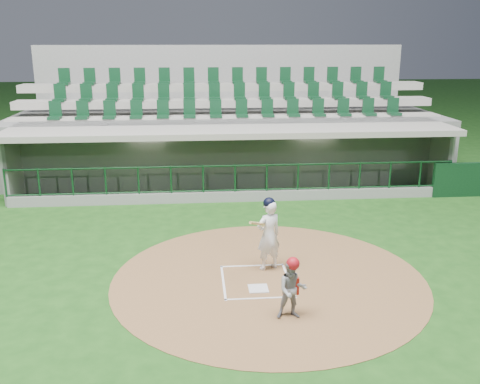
# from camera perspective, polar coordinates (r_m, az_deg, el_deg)

# --- Properties ---
(ground) EXTENTS (120.00, 120.00, 0.00)m
(ground) POSITION_cam_1_polar(r_m,az_deg,el_deg) (12.64, 1.58, -8.94)
(ground) COLOR #174213
(ground) RESTS_ON ground
(dirt_circle) EXTENTS (7.20, 7.20, 0.01)m
(dirt_circle) POSITION_cam_1_polar(r_m,az_deg,el_deg) (12.49, 3.07, -9.24)
(dirt_circle) COLOR brown
(dirt_circle) RESTS_ON ground
(home_plate) EXTENTS (0.43, 0.43, 0.02)m
(home_plate) POSITION_cam_1_polar(r_m,az_deg,el_deg) (12.00, 1.96, -10.25)
(home_plate) COLOR silver
(home_plate) RESTS_ON dirt_circle
(batter_box_chalk) EXTENTS (1.55, 1.80, 0.01)m
(batter_box_chalk) POSITION_cam_1_polar(r_m,az_deg,el_deg) (12.36, 1.74, -9.45)
(batter_box_chalk) COLOR white
(batter_box_chalk) RESTS_ON ground
(dugout_structure) EXTENTS (16.40, 3.70, 3.00)m
(dugout_structure) POSITION_cam_1_polar(r_m,az_deg,el_deg) (19.75, -0.51, 3.24)
(dugout_structure) COLOR slate
(dugout_structure) RESTS_ON ground
(seating_deck) EXTENTS (17.00, 6.72, 5.15)m
(seating_deck) POSITION_cam_1_polar(r_m,az_deg,el_deg) (22.66, -1.49, 6.12)
(seating_deck) COLOR slate
(seating_deck) RESTS_ON ground
(batter) EXTENTS (0.91, 0.95, 1.79)m
(batter) POSITION_cam_1_polar(r_m,az_deg,el_deg) (12.66, 3.06, -4.46)
(batter) COLOR white
(batter) RESTS_ON dirt_circle
(catcher) EXTENTS (0.60, 0.47, 1.29)m
(catcher) POSITION_cam_1_polar(r_m,az_deg,el_deg) (10.65, 5.59, -10.19)
(catcher) COLOR gray
(catcher) RESTS_ON dirt_circle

